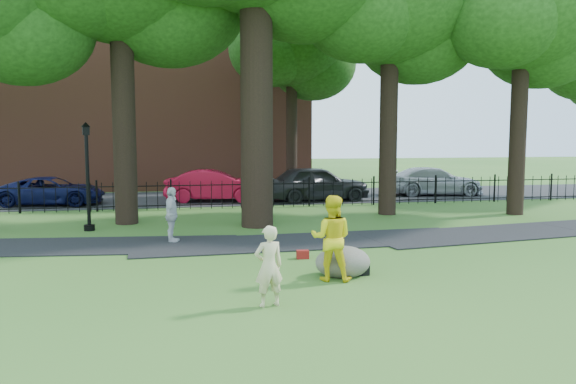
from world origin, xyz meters
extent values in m
plane|color=#305C20|center=(0.00, 0.00, 0.00)|extent=(120.00, 120.00, 0.00)
cube|color=black|center=(1.00, 3.90, 0.00)|extent=(36.07, 3.85, 0.03)
cube|color=black|center=(0.00, 16.00, 0.00)|extent=(80.00, 7.00, 0.02)
cube|color=black|center=(0.00, 12.00, 1.02)|extent=(44.00, 0.04, 0.04)
cube|color=black|center=(0.00, 12.00, 0.18)|extent=(44.00, 0.04, 0.04)
cube|color=brown|center=(-4.00, 24.00, 6.00)|extent=(18.00, 8.00, 12.00)
cylinder|color=black|center=(0.00, 7.00, 5.25)|extent=(1.10, 1.10, 10.50)
ellipsoid|color=#19390F|center=(-7.65, 8.25, 6.82)|extent=(4.80, 4.80, 4.08)
cylinder|color=black|center=(-4.50, 8.50, 4.55)|extent=(0.80, 0.80, 9.10)
ellipsoid|color=#19390F|center=(-2.88, 9.40, 8.06)|extent=(5.76, 5.76, 4.90)
cylinder|color=black|center=(5.50, 9.00, 4.20)|extent=(0.70, 0.70, 8.40)
ellipsoid|color=#19390F|center=(6.98, 9.82, 7.44)|extent=(5.28, 5.28, 4.49)
ellipsoid|color=#19390F|center=(4.18, 8.34, 7.92)|extent=(4.95, 4.95, 4.21)
cylinder|color=black|center=(10.50, 8.00, 4.02)|extent=(0.64, 0.64, 8.05)
ellipsoid|color=#19390F|center=(10.50, 8.00, 8.28)|extent=(6.20, 6.20, 5.27)
ellipsoid|color=#19390F|center=(11.89, 8.78, 7.13)|extent=(4.96, 4.96, 4.22)
ellipsoid|color=#19390F|center=(9.26, 7.38, 7.59)|extent=(4.65, 4.65, 3.95)
imported|color=beige|center=(-1.02, -2.07, 0.76)|extent=(0.62, 0.47, 1.51)
imported|color=yellow|center=(0.61, -0.47, 0.93)|extent=(1.09, 0.97, 1.87)
imported|color=silver|center=(-2.86, 4.55, 0.82)|extent=(0.57, 1.02, 1.64)
ellipsoid|color=#676556|center=(0.97, -0.14, 0.37)|extent=(1.39, 1.14, 0.73)
cylinder|color=black|center=(-5.58, 7.19, 1.57)|extent=(0.12, 0.12, 3.15)
cylinder|color=black|center=(-5.58, 7.19, 0.10)|extent=(0.35, 0.35, 0.20)
cube|color=black|center=(-5.58, 7.19, 3.30)|extent=(0.26, 0.26, 0.30)
cone|color=black|center=(-5.58, 7.19, 3.49)|extent=(0.31, 0.31, 0.16)
cube|color=black|center=(1.37, -0.15, 0.15)|extent=(0.41, 0.26, 0.30)
cube|color=maroon|center=(0.46, 1.73, 0.11)|extent=(0.32, 0.22, 0.21)
imported|color=#B10D2A|center=(-1.02, 14.59, 0.75)|extent=(4.73, 2.08, 1.51)
imported|color=#0B103B|center=(-8.30, 14.59, 0.64)|extent=(4.77, 2.59, 1.27)
imported|color=black|center=(3.76, 13.78, 0.85)|extent=(5.17, 2.48, 1.70)
imported|color=#9B9DA3|center=(10.46, 15.22, 0.73)|extent=(5.23, 2.61, 1.46)
camera|label=1|loc=(-2.58, -12.08, 3.17)|focal=35.00mm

